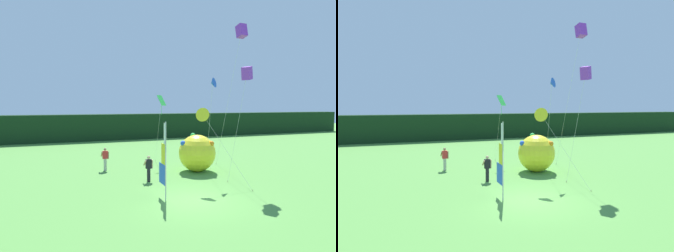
{
  "view_description": "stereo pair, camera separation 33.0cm",
  "coord_description": "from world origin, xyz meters",
  "views": [
    {
      "loc": [
        -6.2,
        -12.99,
        4.79
      ],
      "look_at": [
        -0.58,
        2.12,
        3.6
      ],
      "focal_mm": 31.33,
      "sensor_mm": 36.0,
      "label": 1
    },
    {
      "loc": [
        -5.89,
        -13.1,
        4.79
      ],
      "look_at": [
        -0.58,
        2.12,
        3.6
      ],
      "focal_mm": 31.33,
      "sensor_mm": 36.0,
      "label": 2
    }
  ],
  "objects": [
    {
      "name": "inflatable_balloon",
      "position": [
        2.97,
        5.7,
        1.33
      ],
      "size": [
        2.64,
        2.64,
        2.72
      ],
      "color": "yellow",
      "rests_on": "ground"
    },
    {
      "name": "distant_treeline",
      "position": [
        0.0,
        26.9,
        1.73
      ],
      "size": [
        80.0,
        2.4,
        3.46
      ],
      "primitive_type": "cube",
      "color": "black",
      "rests_on": "ground"
    },
    {
      "name": "banner_flag",
      "position": [
        -1.32,
        0.75,
        1.89
      ],
      "size": [
        0.06,
        1.03,
        3.94
      ],
      "color": "#B7B7BC",
      "rests_on": "ground"
    },
    {
      "name": "kite_yellow_delta_3",
      "position": [
        1.78,
        2.48,
        4.15
      ],
      "size": [
        2.42,
        2.66,
        4.59
      ],
      "color": "brown",
      "rests_on": "ground"
    },
    {
      "name": "kite_green_diamond_1",
      "position": [
        1.54,
        9.39,
        4.93
      ],
      "size": [
        0.83,
        1.6,
        5.53
      ],
      "color": "brown",
      "rests_on": "ground"
    },
    {
      "name": "kite_purple_box_2",
      "position": [
        5.13,
        3.67,
        9.55
      ],
      "size": [
        0.7,
        4.15,
        10.04
      ],
      "color": "brown",
      "rests_on": "ground"
    },
    {
      "name": "person_near_banner",
      "position": [
        -3.17,
        8.19,
        0.89
      ],
      "size": [
        0.55,
        0.48,
        1.66
      ],
      "color": "#B7B2A3",
      "rests_on": "ground"
    },
    {
      "name": "person_mid_field",
      "position": [
        -1.08,
        4.23,
        0.86
      ],
      "size": [
        0.55,
        0.48,
        1.62
      ],
      "color": "black",
      "rests_on": "ground"
    },
    {
      "name": "ground_plane",
      "position": [
        0.0,
        0.0,
        0.0
      ],
      "size": [
        120.0,
        120.0,
        0.0
      ],
      "primitive_type": "plane",
      "color": "#518E3D"
    },
    {
      "name": "kite_blue_delta_0",
      "position": [
        3.25,
        4.05,
        6.15
      ],
      "size": [
        0.75,
        1.79,
        6.53
      ],
      "color": "brown",
      "rests_on": "ground"
    },
    {
      "name": "kite_purple_box_4",
      "position": [
        3.99,
        1.38,
        6.56
      ],
      "size": [
        0.95,
        1.4,
        6.99
      ],
      "color": "brown",
      "rests_on": "ground"
    }
  ]
}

